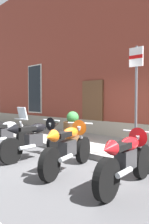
% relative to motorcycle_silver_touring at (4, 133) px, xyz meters
% --- Properties ---
extents(ground_plane, '(140.00, 140.00, 0.00)m').
position_rel_motorcycle_silver_touring_xyz_m(ground_plane, '(2.03, 1.13, -0.54)').
color(ground_plane, '#424244').
extents(sidewalk, '(26.82, 2.80, 0.16)m').
position_rel_motorcycle_silver_touring_xyz_m(sidewalk, '(2.03, 2.53, -0.46)').
color(sidewalk, slate).
rests_on(sidewalk, ground_plane).
extents(motorcycle_silver_touring, '(0.75, 2.14, 1.29)m').
position_rel_motorcycle_silver_touring_xyz_m(motorcycle_silver_touring, '(0.00, 0.00, 0.00)').
color(motorcycle_silver_touring, black).
rests_on(motorcycle_silver_touring, ground_plane).
extents(motorcycle_black_sport, '(0.62, 2.11, 1.04)m').
position_rel_motorcycle_silver_touring_xyz_m(motorcycle_black_sport, '(1.41, 0.26, 0.03)').
color(motorcycle_black_sport, black).
rests_on(motorcycle_black_sport, ground_plane).
extents(motorcycle_orange_sport, '(0.95, 2.04, 1.05)m').
position_rel_motorcycle_silver_touring_xyz_m(motorcycle_orange_sport, '(2.80, 0.15, 0.03)').
color(motorcycle_orange_sport, black).
rests_on(motorcycle_orange_sport, ground_plane).
extents(motorcycle_red_sport, '(0.66, 2.01, 1.00)m').
position_rel_motorcycle_silver_touring_xyz_m(motorcycle_red_sport, '(4.27, 0.19, 0.01)').
color(motorcycle_red_sport, black).
rests_on(motorcycle_red_sport, ground_plane).
extents(parking_sign, '(0.36, 0.07, 2.60)m').
position_rel_motorcycle_silver_touring_xyz_m(parking_sign, '(3.48, 1.59, 1.29)').
color(parking_sign, '#4C4C51').
rests_on(parking_sign, sidewalk).
extents(barrel_planter, '(0.64, 0.64, 0.98)m').
position_rel_motorcycle_silver_touring_xyz_m(barrel_planter, '(0.79, 2.04, 0.03)').
color(barrel_planter, brown).
rests_on(barrel_planter, sidewalk).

